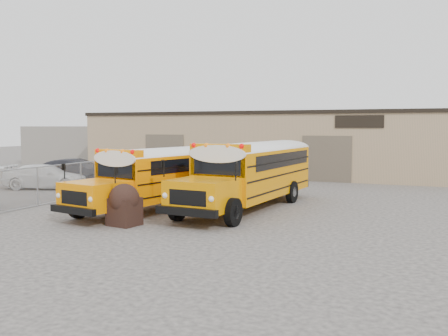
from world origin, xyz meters
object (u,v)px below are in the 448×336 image
at_px(school_bus_right, 296,161).
at_px(car_white, 46,177).
at_px(car_dark, 76,172).
at_px(tarp_bundle, 124,204).
at_px(school_bus_left, 233,164).

relative_size(school_bus_right, car_white, 2.13).
relative_size(car_white, car_dark, 0.97).
distance_m(school_bus_right, tarp_bundle, 12.26).
bearing_deg(school_bus_left, car_dark, -176.84).
bearing_deg(car_white, school_bus_left, -95.97).
height_order(school_bus_right, car_dark, school_bus_right).
bearing_deg(school_bus_left, car_white, -167.43).
bearing_deg(school_bus_left, tarp_bundle, -92.22).
height_order(car_white, car_dark, car_dark).
height_order(tarp_bundle, car_white, tarp_bundle).
bearing_deg(car_dark, school_bus_right, -92.97).
relative_size(tarp_bundle, car_dark, 0.31).
relative_size(school_bus_left, tarp_bundle, 6.25).
height_order(school_bus_left, tarp_bundle, school_bus_left).
xyz_separation_m(tarp_bundle, car_dark, (-9.63, 9.07, 0.03)).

